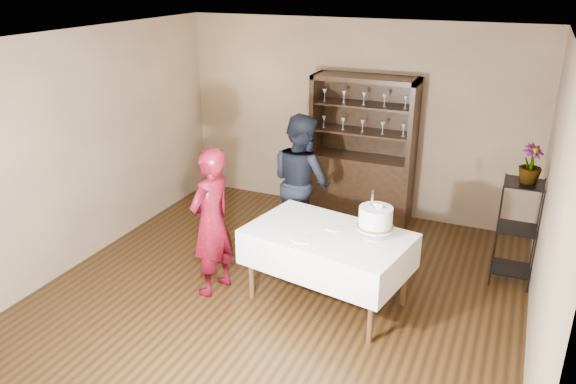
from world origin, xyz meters
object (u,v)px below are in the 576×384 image
plant_etagere (517,228)px  potted_plant (531,164)px  cake_table (328,249)px  woman (211,222)px  china_hutch (361,172)px  cake (376,219)px  man (301,182)px

plant_etagere → potted_plant: bearing=34.4°
plant_etagere → potted_plant: size_ratio=2.88×
cake_table → woman: bearing=-167.7°
china_hutch → woman: china_hutch is taller
plant_etagere → cake: bearing=-138.4°
plant_etagere → woman: 3.34m
plant_etagere → woman: size_ratio=0.73×
cake → potted_plant: bearing=41.5°
potted_plant → cake: bearing=-138.5°
cake_table → woman: (-1.21, -0.27, 0.20)m
plant_etagere → potted_plant: 0.75m
cake_table → woman: size_ratio=1.09×
plant_etagere → man: 2.53m
china_hutch → cake: china_hutch is taller
plant_etagere → cake_table: plant_etagere is taller
potted_plant → china_hutch: bearing=153.9°
plant_etagere → cake_table: 2.15m
woman → man: 1.47m
man → potted_plant: 2.61m
cake_table → woman: woman is taller
cake_table → man: (-0.76, 1.13, 0.23)m
cake → potted_plant: 1.82m
china_hutch → cake_table: 2.30m
woman → potted_plant: (3.00, 1.51, 0.58)m
cake_table → cake: bearing=8.6°
potted_plant → cake_table: bearing=-145.2°
china_hutch → plant_etagere: 2.33m
china_hutch → potted_plant: size_ratio=4.80×
potted_plant → woman: bearing=-153.3°
cake → china_hutch: bearing=109.3°
cake_table → china_hutch: bearing=97.8°
china_hutch → man: china_hutch is taller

